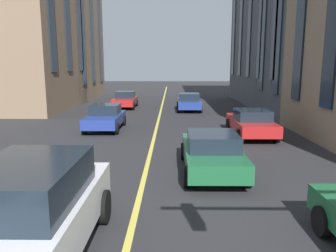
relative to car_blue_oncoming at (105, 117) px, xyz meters
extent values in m
cube|color=#D8C64C|center=(-0.78, -2.84, -0.70)|extent=(80.00, 0.16, 0.01)
cube|color=navy|center=(-0.05, 0.00, -0.12)|extent=(3.90, 1.75, 0.55)
cube|color=#19232D|center=(0.15, 0.00, 0.43)|extent=(1.64, 1.54, 0.55)
cylinder|color=black|center=(-1.34, -0.84, -0.40)|extent=(0.60, 0.21, 0.60)
cylinder|color=black|center=(-1.34, 0.84, -0.40)|extent=(0.60, 0.21, 0.60)
cylinder|color=black|center=(1.24, -0.84, -0.40)|extent=(0.60, 0.21, 0.60)
cylinder|color=black|center=(1.24, 0.84, -0.40)|extent=(0.60, 0.21, 0.60)
cylinder|color=black|center=(-11.65, -6.87, -0.38)|extent=(0.64, 0.22, 0.64)
cube|color=silver|center=(-12.68, -1.22, 0.08)|extent=(4.70, 1.95, 0.80)
cube|color=#19232D|center=(-12.68, -1.22, 0.83)|extent=(2.59, 1.72, 0.70)
cylinder|color=black|center=(-11.13, -2.15, -0.32)|extent=(0.76, 0.27, 0.76)
cylinder|color=black|center=(-11.13, -0.28, -0.32)|extent=(0.76, 0.27, 0.76)
cube|color=#1E6038|center=(-7.43, -5.05, -0.10)|extent=(4.40, 1.80, 0.55)
cube|color=#19232D|center=(-7.65, -5.05, 0.42)|extent=(1.85, 1.58, 0.50)
cylinder|color=black|center=(-5.98, -4.19, -0.38)|extent=(0.64, 0.22, 0.64)
cylinder|color=black|center=(-5.98, -5.92, -0.38)|extent=(0.64, 0.22, 0.64)
cylinder|color=black|center=(-8.88, -4.19, -0.38)|extent=(0.64, 0.22, 0.64)
cylinder|color=black|center=(-8.88, -5.92, -0.38)|extent=(0.64, 0.22, 0.64)
cube|color=navy|center=(7.92, -5.08, -0.12)|extent=(3.90, 1.75, 0.55)
cube|color=#19232D|center=(7.72, -5.08, 0.43)|extent=(1.64, 1.54, 0.55)
cylinder|color=black|center=(9.20, -4.24, -0.40)|extent=(0.60, 0.21, 0.60)
cylinder|color=black|center=(9.20, -5.92, -0.40)|extent=(0.60, 0.21, 0.60)
cylinder|color=black|center=(6.63, -4.24, -0.40)|extent=(0.60, 0.21, 0.60)
cylinder|color=black|center=(6.63, -5.92, -0.40)|extent=(0.60, 0.21, 0.60)
cube|color=#B21E1E|center=(-1.65, -7.74, -0.10)|extent=(4.40, 1.80, 0.55)
cube|color=#19232D|center=(-1.87, -7.74, 0.42)|extent=(1.85, 1.58, 0.50)
cylinder|color=black|center=(-0.19, -6.87, -0.38)|extent=(0.64, 0.22, 0.64)
cylinder|color=black|center=(-0.19, -8.60, -0.38)|extent=(0.64, 0.22, 0.64)
cylinder|color=black|center=(-3.10, -6.87, -0.38)|extent=(0.64, 0.22, 0.64)
cylinder|color=black|center=(-3.10, -8.60, -0.38)|extent=(0.64, 0.22, 0.64)
cube|color=#B21E1E|center=(9.58, 0.24, -0.12)|extent=(3.90, 1.75, 0.55)
cube|color=#19232D|center=(9.77, 0.24, 0.43)|extent=(1.64, 1.54, 0.55)
cylinder|color=black|center=(8.29, -0.60, -0.40)|extent=(0.60, 0.21, 0.60)
cylinder|color=black|center=(8.29, 1.08, -0.40)|extent=(0.60, 0.21, 0.60)
cylinder|color=black|center=(10.86, -0.60, -0.40)|extent=(0.60, 0.21, 0.60)
cylinder|color=black|center=(10.86, 1.08, -0.40)|extent=(0.60, 0.21, 0.60)
cube|color=#19232D|center=(17.92, -10.29, 8.97)|extent=(1.10, 0.10, 14.14)
cube|color=#846B51|center=(17.26, 11.35, 5.42)|extent=(11.40, 13.38, 12.24)
cube|color=#19232D|center=(13.46, 4.61, 5.66)|extent=(1.10, 0.10, 9.30)
cube|color=#19232D|center=(17.26, 4.61, 5.66)|extent=(1.10, 0.10, 9.30)
cube|color=#19232D|center=(21.06, 4.61, 5.66)|extent=(1.10, 0.10, 9.30)
cube|color=#19232D|center=(-0.58, -10.29, 5.78)|extent=(1.10, 0.10, 9.47)
cube|color=#19232D|center=(2.91, -10.29, 5.78)|extent=(1.10, 0.10, 9.47)
cube|color=#19232D|center=(6.40, -10.29, 5.78)|extent=(1.10, 0.10, 9.47)
camera|label=1|loc=(-18.06, -3.71, 2.81)|focal=35.06mm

